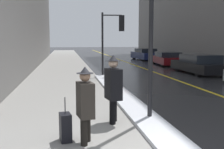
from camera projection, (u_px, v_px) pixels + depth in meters
sidewalk_slab at (63, 71)px, 19.38m from camera, size 4.00×80.00×0.01m
road_centre_stripe at (147, 69)px, 20.36m from camera, size 0.16×80.00×0.00m
snow_bank_curb at (123, 97)px, 10.25m from camera, size 0.81×12.31×0.10m
lamp_post at (151, 5)px, 7.15m from camera, size 0.28×0.28×5.03m
traffic_light_near at (114, 31)px, 16.05m from camera, size 1.31×0.33×3.67m
pedestrian_with_shoulder_bag at (85, 102)px, 5.67m from camera, size 0.36×0.72×1.60m
pedestrian_nearside at (113, 86)px, 7.09m from camera, size 0.40×0.58×1.75m
parked_car_black at (199, 64)px, 17.99m from camera, size 1.97×4.85×1.21m
parked_car_maroon at (167, 59)px, 23.90m from camera, size 2.17×4.60×1.12m
parked_car_navy at (145, 54)px, 30.22m from camera, size 2.25×4.45×1.22m
rolling_suitcase at (65, 128)px, 5.86m from camera, size 0.27×0.39×0.95m
fire_hydrant at (119, 85)px, 11.05m from camera, size 0.20×0.20×0.70m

